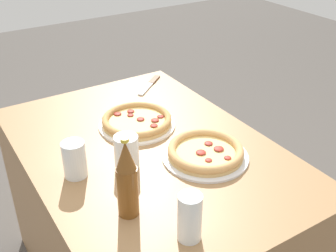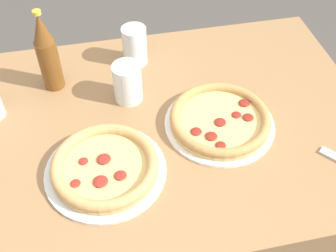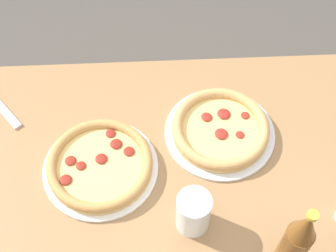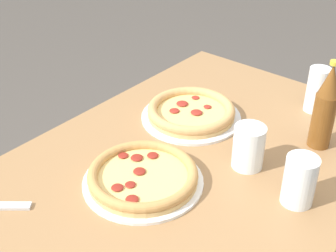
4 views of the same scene
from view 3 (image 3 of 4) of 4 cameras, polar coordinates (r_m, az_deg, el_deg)
name	(u,v)px [view 3 (image 3 of 4)]	position (r m, az deg, el deg)	size (l,w,h in m)	color
table	(163,235)	(1.46, -0.56, -13.15)	(1.13, 0.79, 0.70)	#997047
pizza_salami	(220,129)	(1.21, 6.38, -0.39)	(0.29, 0.29, 0.04)	silver
pizza_pepperoni	(100,165)	(1.15, -8.29, -4.73)	(0.28, 0.28, 0.04)	white
glass_orange_juice	(193,213)	(1.05, 3.09, -10.59)	(0.08, 0.08, 0.11)	white
beer_bottle	(297,241)	(0.99, 15.47, -13.31)	(0.06, 0.06, 0.24)	brown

